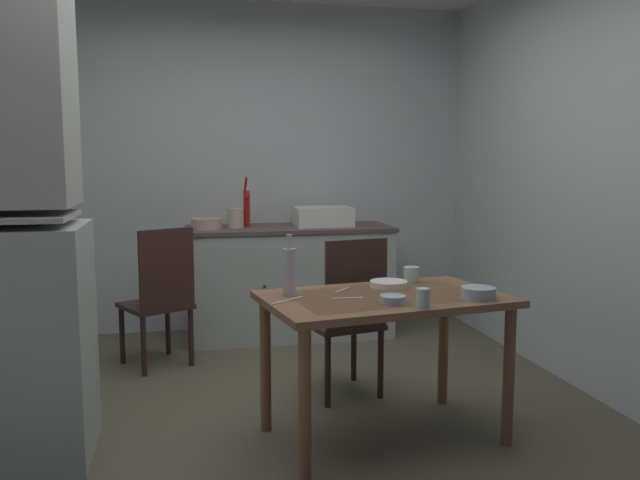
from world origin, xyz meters
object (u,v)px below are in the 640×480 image
Objects in this scene: hand_pump at (247,205)px; chair_by_counter at (160,296)px; serving_bowl_wide at (389,284)px; dining_table at (385,315)px; chair_far_side at (347,315)px; mixing_bowl_counter at (207,224)px; sink_basin at (323,216)px; teacup_mint at (423,298)px; glass_bottle at (289,270)px.

chair_by_counter is at bearing -133.72° from hand_pump.
serving_bowl_wide is at bearing -44.25° from chair_by_counter.
chair_far_side reaches higher than dining_table.
dining_table is at bearing -77.14° from hand_pump.
chair_far_side is at bearing -61.64° from mixing_bowl_counter.
sink_basin is 0.60m from hand_pump.
chair_far_side is 10.71× the size of teacup_mint.
mixing_bowl_counter is (-0.31, -0.10, -0.13)m from hand_pump.
chair_far_side is 1.00× the size of chair_by_counter.
serving_bowl_wide is 0.56m from glass_bottle.
chair_by_counter is (-0.65, -0.68, -0.55)m from hand_pump.
chair_by_counter is at bearing -152.97° from sink_basin.
glass_bottle reaches higher than dining_table.
sink_basin is 4.98× the size of teacup_mint.
serving_bowl_wide is at bearing -73.30° from hand_pump.
dining_table is 1.34× the size of chair_by_counter.
teacup_mint is (0.13, -0.87, 0.28)m from chair_far_side.
dining_table is at bearing -68.24° from mixing_bowl_counter.
serving_bowl_wide is at bearing -63.68° from mixing_bowl_counter.
glass_bottle reaches higher than serving_bowl_wide.
dining_table is at bearing -50.94° from chair_by_counter.
chair_by_counter is (-1.08, 0.79, -0.01)m from chair_far_side.
serving_bowl_wide is (-0.04, -1.81, -0.20)m from sink_basin.
mixing_bowl_counter is 0.79m from chair_by_counter.
sink_basin is 1.87× the size of mixing_bowl_counter.
dining_table is 1.34× the size of chair_far_side.
chair_by_counter reaches higher than serving_bowl_wide.
glass_bottle is (-0.58, -1.91, -0.09)m from sink_basin.
hand_pump is 1.95m from serving_bowl_wide.
chair_far_side is at bearing -73.72° from hand_pump.
teacup_mint is at bearing -81.77° from chair_far_side.
serving_bowl_wide is (1.20, -1.17, 0.26)m from chair_by_counter.
serving_bowl_wide is 0.65× the size of glass_bottle.
serving_bowl_wide is (0.09, 0.21, 0.11)m from dining_table.
chair_far_side is (0.43, -1.47, -0.54)m from hand_pump.
hand_pump is at bearing 106.70° from serving_bowl_wide.
mixing_bowl_counter is 0.25× the size of chair_by_counter.
teacup_mint reaches higher than serving_bowl_wide.
sink_basin is 1.13× the size of hand_pump.
serving_bowl_wide is at bearing 67.37° from dining_table.
mixing_bowl_counter is 1.19× the size of serving_bowl_wide.
teacup_mint is 0.67m from glass_bottle.
chair_by_counter is 1.70m from serving_bowl_wide.
glass_bottle is (0.01, -1.96, -0.18)m from hand_pump.
dining_table is 0.60m from chair_far_side.
mixing_bowl_counter and chair_far_side have the same top height.
dining_table is 0.25m from serving_bowl_wide.
hand_pump reaches higher than chair_far_side.
mixing_bowl_counter is 1.62m from chair_far_side.
teacup_mint is at bearing -54.16° from chair_by_counter.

